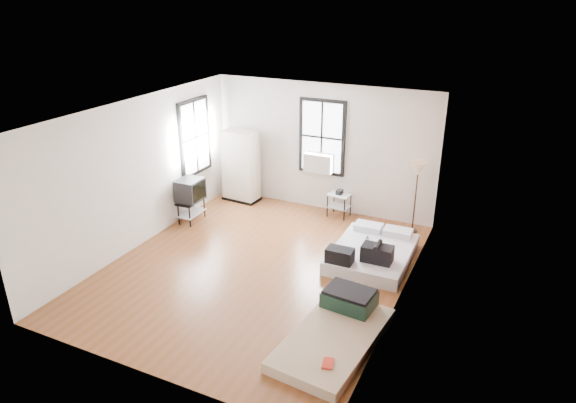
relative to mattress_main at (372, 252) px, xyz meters
The scene contains 8 objects.
ground 2.08m from the mattress_main, 147.31° to the right, with size 6.00×6.00×0.00m, color brown.
room_shell 2.31m from the mattress_main, 153.43° to the right, with size 5.02×6.02×2.80m.
mattress_main is the anchor object (origin of this frame).
mattress_bare 2.36m from the mattress_main, 85.20° to the right, with size 1.27×2.12×0.44m.
wardrobe 3.97m from the mattress_main, 156.98° to the left, with size 0.86×0.54×1.65m.
side_table 2.02m from the mattress_main, 127.21° to the left, with size 0.50×0.42×0.61m.
floor_lamp 1.93m from the mattress_main, 75.19° to the left, with size 0.32×0.32×1.49m.
tv_stand 3.99m from the mattress_main, behind, with size 0.48×0.67×0.94m.
Camera 1 is at (3.87, -6.98, 4.62)m, focal length 32.00 mm.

